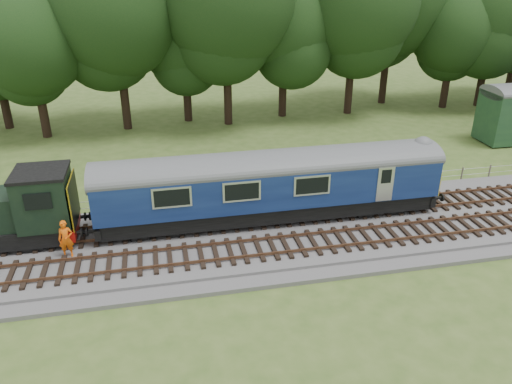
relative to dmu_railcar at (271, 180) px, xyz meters
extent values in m
plane|color=#3E5B21|center=(1.48, -1.40, -2.61)|extent=(120.00, 120.00, 0.00)
cube|color=#4C4C4F|center=(1.48, -1.40, -2.43)|extent=(70.00, 7.00, 0.35)
cube|color=brown|center=(1.48, -0.72, -2.12)|extent=(66.50, 0.07, 0.14)
cube|color=brown|center=(1.48, 0.72, -2.12)|extent=(66.50, 0.07, 0.14)
cube|color=brown|center=(1.48, -3.72, -2.12)|extent=(66.50, 0.07, 0.14)
cube|color=brown|center=(1.48, -2.28, -2.12)|extent=(66.50, 0.07, 0.14)
cube|color=black|center=(-0.01, 0.00, -1.55)|extent=(17.46, 2.52, 0.85)
cube|color=#0E1C4D|center=(-0.01, 0.00, -0.12)|extent=(18.00, 2.80, 2.05)
cube|color=yellow|center=(9.01, 0.00, -0.50)|extent=(0.06, 2.74, 1.30)
cube|color=black|center=(5.99, 0.00, -1.75)|extent=(2.60, 2.00, 0.55)
cube|color=black|center=(-6.01, 0.00, -1.75)|extent=(2.60, 2.00, 0.55)
cube|color=black|center=(-11.21, 0.00, 0.05)|extent=(2.40, 2.55, 2.60)
cube|color=#B2130D|center=(-10.03, 0.00, -1.55)|extent=(0.25, 2.60, 0.55)
cube|color=yellow|center=(-9.89, 0.00, -0.15)|extent=(0.06, 2.55, 2.30)
imported|color=#FF630D|center=(-10.22, -1.74, -1.33)|extent=(0.68, 0.45, 1.85)
camera|label=1|loc=(-5.70, -23.26, 10.38)|focal=35.00mm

